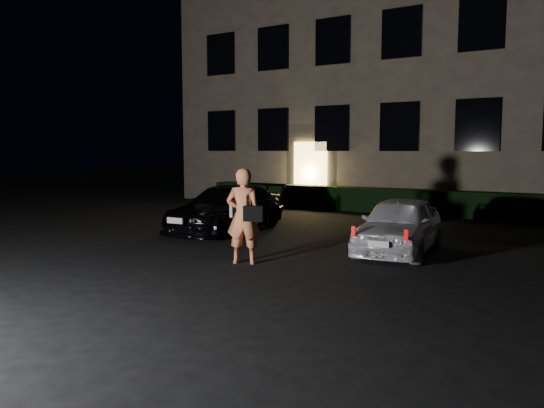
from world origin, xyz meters
The scene contains 6 objects.
ground centered at (0.00, 0.00, 0.00)m, with size 80.00×80.00×0.00m, color black.
building centered at (0.00, 14.99, 6.00)m, with size 20.00×8.11×12.00m.
hedge centered at (0.00, 10.50, 0.42)m, with size 15.00×0.70×0.85m, color black.
sedan centered at (-2.46, 4.15, 0.61)m, with size 2.01×4.38×1.23m.
hatch centered at (2.49, 3.66, 0.59)m, with size 1.75×3.61×1.19m.
man centered at (0.32, 0.98, 0.93)m, with size 0.86×0.65×1.85m.
Camera 1 is at (6.11, -7.30, 2.18)m, focal length 35.00 mm.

